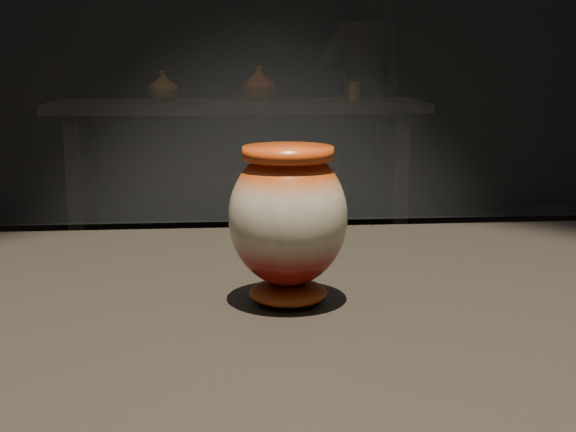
{
  "coord_description": "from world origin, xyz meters",
  "views": [
    {
      "loc": [
        -0.01,
        -0.82,
        1.17
      ],
      "look_at": [
        0.06,
        0.01,
        1.0
      ],
      "focal_mm": 50.0,
      "sensor_mm": 36.0,
      "label": 1
    }
  ],
  "objects": [
    {
      "name": "main_vase",
      "position": [
        0.06,
        0.01,
        0.99
      ],
      "size": [
        0.14,
        0.14,
        0.17
      ],
      "rotation": [
        0.0,
        0.0,
        0.07
      ],
      "color": "maroon",
      "rests_on": "display_plinth"
    },
    {
      "name": "back_shelf",
      "position": [
        0.11,
        3.54,
        0.64
      ],
      "size": [
        2.0,
        0.6,
        0.9
      ],
      "color": "black",
      "rests_on": "ground"
    },
    {
      "name": "back_vase_left",
      "position": [
        -0.29,
        3.53,
        0.98
      ],
      "size": [
        0.19,
        0.19,
        0.16
      ],
      "primitive_type": "imported",
      "rotation": [
        0.0,
        0.0,
        6.06
      ],
      "color": "#9E6117",
      "rests_on": "back_shelf"
    },
    {
      "name": "back_vase_mid",
      "position": [
        0.22,
        3.6,
        0.99
      ],
      "size": [
        0.24,
        0.24,
        0.18
      ],
      "primitive_type": "imported",
      "rotation": [
        0.0,
        0.0,
        5.79
      ],
      "color": "maroon",
      "rests_on": "back_shelf"
    },
    {
      "name": "back_vase_right",
      "position": [
        0.73,
        3.49,
        0.95
      ],
      "size": [
        0.07,
        0.07,
        0.1
      ],
      "primitive_type": "cylinder",
      "color": "#9E6117",
      "rests_on": "back_shelf"
    },
    {
      "name": "visitor",
      "position": [
        0.88,
        4.03,
        0.83
      ],
      "size": [
        0.71,
        0.6,
        1.66
      ],
      "primitive_type": "imported",
      "rotation": [
        0.0,
        0.0,
        3.53
      ],
      "color": "black",
      "rests_on": "ground"
    }
  ]
}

